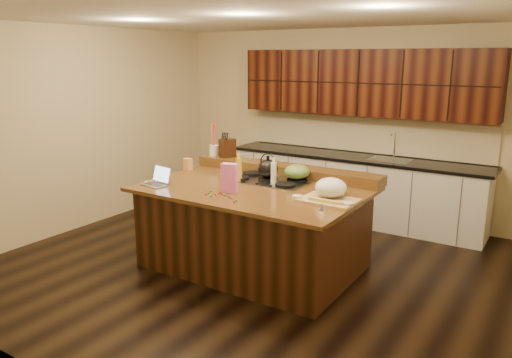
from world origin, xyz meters
The scene contains 33 objects.
room centered at (0.00, 0.00, 1.35)m, with size 5.52×5.02×2.72m.
island centered at (0.00, 0.00, 0.46)m, with size 2.40×1.60×0.92m.
back_ledge centered at (0.00, 0.70, 0.98)m, with size 2.40×0.30×0.12m, color black.
cooktop centered at (0.00, 0.30, 0.94)m, with size 0.92×0.52×0.05m.
back_counter centered at (0.30, 2.23, 0.98)m, with size 3.70×0.66×2.40m.
kettle centered at (0.00, 0.30, 1.07)m, with size 0.23×0.23×0.21m, color black.
green_bowl centered at (0.30, 0.43, 1.05)m, with size 0.29×0.29×0.16m, color #52742E.
laptop centered at (-0.95, -0.48, 0.97)m, with size 0.33×0.28×0.20m.
oil_bottle centered at (-0.26, 0.10, 1.06)m, with size 0.07×0.07×0.27m, color gold.
vinegar_bottle centered at (0.13, 0.21, 1.04)m, with size 0.06×0.06×0.25m, color silver.
wooden_tray centered at (0.91, -0.01, 1.02)m, with size 0.55×0.44×0.22m.
ramekin_a centered at (0.63, -0.18, 0.94)m, with size 0.10×0.10×0.04m, color white.
ramekin_b centered at (1.15, -0.15, 0.94)m, with size 0.10×0.10×0.04m, color white.
ramekin_c centered at (0.93, 0.17, 0.94)m, with size 0.10×0.10×0.04m, color white.
strainer_bowl centered at (0.85, 0.19, 0.97)m, with size 0.24×0.24×0.09m, color #996B3F.
kitchen_timer centered at (1.00, -0.37, 0.96)m, with size 0.08×0.08×0.07m, color silver.
pink_bag centered at (-0.09, -0.32, 1.07)m, with size 0.16×0.09×0.31m, color pink.
candy_plate centered at (-1.06, -0.45, 0.93)m, with size 0.18×0.18×0.01m, color white.
package_box centered at (-1.15, 0.27, 0.99)m, with size 0.10×0.07×0.15m, color #EDA253.
utensil_crock centered at (-1.07, 0.70, 1.11)m, with size 0.12×0.12×0.14m, color white.
knife_block centered at (-0.85, 0.70, 1.16)m, with size 0.12×0.20×0.24m, color black.
gumdrop_0 centered at (-0.22, -0.54, 0.93)m, with size 0.02×0.02×0.02m, color red.
gumdrop_1 centered at (0.07, -0.50, 0.93)m, with size 0.02×0.02×0.02m, color #198C26.
gumdrop_2 centered at (0.17, -0.61, 0.93)m, with size 0.02×0.02×0.02m, color red.
gumdrop_3 centered at (-0.25, -0.42, 0.93)m, with size 0.02×0.02×0.02m, color #198C26.
gumdrop_4 centered at (-0.14, -0.49, 0.93)m, with size 0.02×0.02×0.02m, color red.
gumdrop_5 centered at (-0.14, -0.57, 0.93)m, with size 0.02×0.02×0.02m, color #198C26.
gumdrop_6 centered at (-0.09, -0.45, 0.93)m, with size 0.02×0.02×0.02m, color red.
gumdrop_7 centered at (0.17, -0.56, 0.93)m, with size 0.02×0.02×0.02m, color #198C26.
gumdrop_8 centered at (-0.15, -0.41, 0.93)m, with size 0.02×0.02×0.02m, color red.
gumdrop_9 centered at (-0.24, -0.49, 0.93)m, with size 0.02×0.02×0.02m, color #198C26.
gumdrop_10 centered at (0.02, -0.49, 0.93)m, with size 0.02×0.02×0.02m, color red.
gumdrop_11 centered at (-0.05, -0.46, 0.93)m, with size 0.02×0.02×0.02m, color #198C26.
Camera 1 is at (2.85, -4.39, 2.29)m, focal length 35.00 mm.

